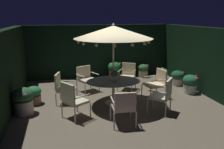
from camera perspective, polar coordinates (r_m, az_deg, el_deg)
ground_plane at (r=7.70m, az=1.25°, el=-6.63°), size 6.94×6.98×0.02m
hedge_backdrop_rear at (r=10.58m, az=-3.22°, el=5.81°), size 6.94×0.30×2.36m
hedge_backdrop_left at (r=7.30m, az=-24.84°, el=0.60°), size 0.30×6.98×2.36m
hedge_backdrop_right at (r=8.78m, az=22.82°, el=2.94°), size 0.30×6.98×2.36m
patio_dining_table at (r=7.32m, az=0.33°, el=-2.39°), size 1.73×1.38×0.75m
patio_umbrella at (r=7.02m, az=0.35°, el=10.42°), size 2.40×2.40×2.54m
centerpiece_planter at (r=7.11m, az=0.60°, el=-0.20°), size 0.27×0.27×0.36m
patio_chair_north at (r=5.85m, az=2.93°, el=-7.63°), size 0.63×0.66×0.95m
patio_chair_northeast at (r=6.79m, az=12.58°, el=-4.62°), size 0.80×0.80×1.02m
patio_chair_east at (r=8.07m, az=11.02°, el=-1.76°), size 0.72×0.72×0.96m
patio_chair_southeast at (r=8.81m, az=3.84°, el=0.08°), size 0.81×0.82×0.99m
patio_chair_south at (r=8.61m, az=-6.39°, el=-0.65°), size 0.84×0.83×0.92m
patio_chair_southwest at (r=7.54m, az=-12.02°, el=-2.91°), size 0.72×0.70×0.98m
patio_chair_west at (r=6.31m, az=-9.75°, el=-5.80°), size 0.80×0.82×1.04m
potted_plant_left_far at (r=7.77m, az=-18.78°, el=-4.76°), size 0.48×0.48×0.58m
potted_plant_left_near at (r=7.06m, az=-21.08°, el=-5.89°), size 0.60×0.60×0.78m
potted_plant_back_left at (r=9.72m, az=15.87°, el=-0.63°), size 0.53×0.52×0.60m
potted_plant_right_near at (r=10.35m, az=0.59°, el=1.25°), size 0.59×0.59×0.74m
potted_plant_front_corner at (r=10.71m, az=7.75°, el=1.05°), size 0.47×0.47×0.59m
potted_plant_back_center at (r=8.84m, az=18.78°, el=-2.05°), size 0.56×0.56×0.68m
potted_plant_back_right at (r=10.46m, az=12.46°, el=0.29°), size 0.36×0.36×0.50m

